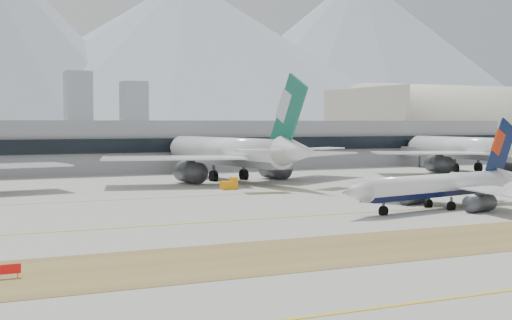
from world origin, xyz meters
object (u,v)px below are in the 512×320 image
terminal (93,145)px  hangar (452,157)px  widebody_cathay (231,154)px  widebody_china_air (469,150)px  taxiing_airliner (443,186)px

terminal → hangar: (154.56, 20.16, -7.37)m
widebody_cathay → terminal: size_ratio=0.25×
widebody_china_air → taxiing_airliner: bearing=140.1°
terminal → widebody_china_air: bearing=-28.4°
hangar → terminal: bearing=-172.6°
taxiing_airliner → widebody_cathay: bearing=-93.9°
terminal → taxiing_airliner: bearing=-75.0°
taxiing_airliner → terminal: size_ratio=0.16×
terminal → hangar: hangar is taller
taxiing_airliner → widebody_china_air: 94.68m
widebody_cathay → terminal: 58.21m
widebody_china_air → hangar: bearing=-33.0°
widebody_china_air → widebody_cathay: bearing=94.8°
taxiing_airliner → terminal: bearing=-87.1°
taxiing_airliner → widebody_cathay: (-9.77, 67.32, 3.02)m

